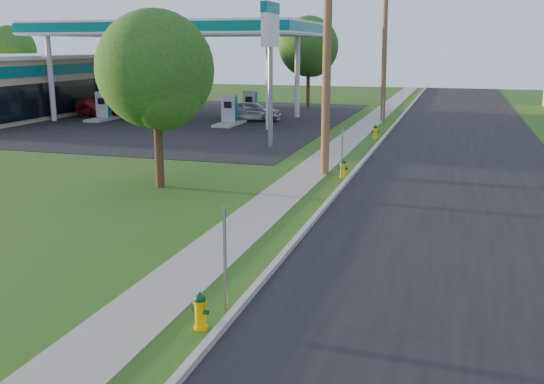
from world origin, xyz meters
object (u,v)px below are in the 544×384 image
object	(u,v)px
price_pylon	(270,33)
hydrant_mid	(343,168)
car_red	(121,105)
car_silver	(251,111)
fuel_pump_nw	(104,109)
hydrant_near	(200,311)
tree_verge	(157,74)
utility_pole_mid	(327,43)
fuel_pump_sw	(134,104)
tree_lot	(309,49)
utility_pole_far	(385,47)
hydrant_far	(375,132)
tree_back	(12,52)
fuel_pump_ne	(229,114)
fuel_pump_se	(250,108)

from	to	relation	value
price_pylon	hydrant_mid	distance (m)	9.07
car_red	car_silver	xyz separation A→B (m)	(9.65, 0.21, -0.16)
fuel_pump_nw	hydrant_near	world-z (taller)	fuel_pump_nw
fuel_pump_nw	tree_verge	xyz separation A→B (m)	(12.89, -16.91, 3.20)
utility_pole_mid	hydrant_near	distance (m)	14.43
hydrant_near	hydrant_mid	bearing A→B (deg)	89.62
fuel_pump_sw	tree_verge	distance (m)	24.77
fuel_pump_sw	tree_lot	distance (m)	14.50
car_silver	utility_pole_far	bearing A→B (deg)	-81.36
tree_lot	utility_pole_mid	bearing A→B (deg)	-75.09
hydrant_mid	hydrant_far	xyz separation A→B (m)	(-0.13, 10.20, 0.03)
tree_lot	fuel_pump_sw	bearing A→B (deg)	-142.85
utility_pole_far	tree_lot	xyz separation A→B (m)	(-6.77, 7.43, -0.16)
car_red	price_pylon	bearing A→B (deg)	-131.97
utility_pole_mid	hydrant_far	size ratio (longest dim) A/B	12.75
car_red	car_silver	world-z (taller)	car_red
fuel_pump_sw	tree_back	xyz separation A→B (m)	(-16.06, 6.96, 3.59)
fuel_pump_ne	fuel_pump_se	size ratio (longest dim) A/B	1.00
utility_pole_far	hydrant_far	world-z (taller)	utility_pole_far
fuel_pump_nw	utility_pole_mid	bearing A→B (deg)	-35.99
utility_pole_mid	price_pylon	xyz separation A→B (m)	(-3.90, 5.50, 0.48)
fuel_pump_ne	tree_back	bearing A→B (deg)	156.38
hydrant_near	car_red	distance (m)	34.45
price_pylon	tree_verge	size ratio (longest dim) A/B	1.12
fuel_pump_ne	car_red	size ratio (longest dim) A/B	0.53
fuel_pump_se	tree_verge	xyz separation A→B (m)	(3.89, -20.91, 3.20)
utility_pole_mid	tree_lot	xyz separation A→B (m)	(-6.77, 25.43, -0.31)
hydrant_mid	tree_lot	bearing A→B (deg)	106.34
fuel_pump_sw	fuel_pump_ne	bearing A→B (deg)	-23.96
tree_lot	hydrant_far	world-z (taller)	tree_lot
fuel_pump_se	utility_pole_far	bearing A→B (deg)	6.41
fuel_pump_nw	fuel_pump_se	distance (m)	9.85
utility_pole_mid	fuel_pump_ne	bearing A→B (deg)	124.40
utility_pole_mid	hydrant_far	world-z (taller)	utility_pole_mid
fuel_pump_se	hydrant_far	xyz separation A→B (m)	(9.56, -7.17, -0.35)
fuel_pump_nw	price_pylon	bearing A→B (deg)	-28.18
fuel_pump_sw	fuel_pump_se	size ratio (longest dim) A/B	1.00
hydrant_near	tree_back	bearing A→B (deg)	132.67
car_silver	hydrant_near	bearing A→B (deg)	-170.83
fuel_pump_sw	fuel_pump_nw	bearing A→B (deg)	-90.00
hydrant_near	car_red	bearing A→B (deg)	122.82
utility_pole_far	car_silver	bearing A→B (deg)	-163.34
fuel_pump_ne	car_red	world-z (taller)	fuel_pump_ne
price_pylon	car_red	bearing A→B (deg)	145.15
tree_lot	car_silver	bearing A→B (deg)	-98.86
fuel_pump_nw	hydrant_far	bearing A→B (deg)	-9.70
fuel_pump_nw	fuel_pump_sw	world-z (taller)	same
price_pylon	hydrant_mid	bearing A→B (deg)	-51.36
car_red	tree_back	bearing A→B (deg)	54.44
fuel_pump_ne	tree_verge	xyz separation A→B (m)	(3.89, -16.91, 3.20)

